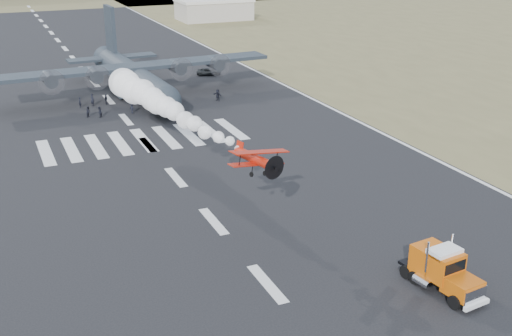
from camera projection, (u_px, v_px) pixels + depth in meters
runway_markings at (126, 120)px, 90.12m from camera, size 60.00×260.00×0.01m
hangar_right at (214, 9)px, 183.32m from camera, size 20.50×12.50×5.90m
semi_truck at (442, 269)px, 47.67m from camera, size 3.30×7.79×3.44m
aerobatic_biplane at (256, 159)px, 52.26m from camera, size 5.59×5.10×2.59m
smoke_trail at (141, 93)px, 71.81m from camera, size 5.98×29.94×3.52m
transport_aircraft at (132, 74)px, 102.19m from camera, size 44.12×36.32×12.74m
support_vehicle at (209, 72)px, 116.44m from camera, size 4.85×3.66×1.22m
crew_a at (92, 100)px, 96.60m from camera, size 0.85×0.87×1.85m
crew_b at (89, 112)px, 90.98m from camera, size 0.83×0.90×1.58m
crew_c at (132, 108)px, 92.80m from camera, size 0.91×1.12×1.58m
crew_d at (106, 99)px, 97.57m from camera, size 0.87×1.02×1.56m
crew_e at (136, 99)px, 97.54m from camera, size 0.92×0.87×1.62m
crew_f at (218, 95)px, 99.46m from camera, size 1.26×1.72×1.79m
crew_g at (80, 103)px, 95.66m from camera, size 0.49×0.59×1.59m
crew_h at (99, 112)px, 90.87m from camera, size 0.87×0.87×1.57m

